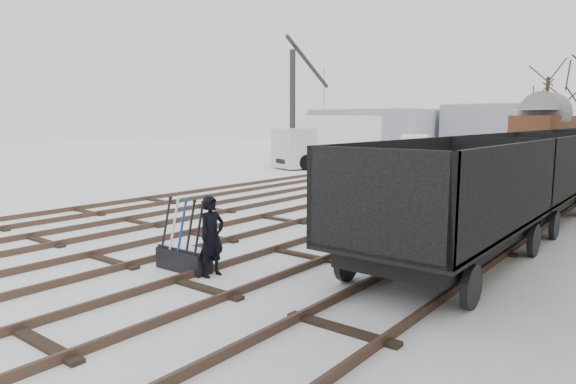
% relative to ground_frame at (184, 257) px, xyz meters
% --- Properties ---
extents(ground, '(120.00, 120.00, 0.00)m').
position_rel_ground_frame_xyz_m(ground, '(-1.75, -0.61, -0.28)').
color(ground, white).
rests_on(ground, ground).
extents(tracks, '(13.90, 52.00, 0.16)m').
position_rel_ground_frame_xyz_m(tracks, '(-1.75, 13.07, -0.21)').
color(tracks, black).
rests_on(tracks, ground).
extents(shed_left, '(10.00, 8.00, 4.10)m').
position_rel_ground_frame_xyz_m(shed_left, '(-14.75, 35.39, 1.76)').
color(shed_left, '#969CA9').
rests_on(shed_left, ground).
extents(shed_right, '(7.00, 6.00, 4.50)m').
position_rel_ground_frame_xyz_m(shed_right, '(-5.75, 39.39, 1.96)').
color(shed_right, '#969CA9').
rests_on(shed_right, ground).
extents(ground_frame, '(1.31, 0.44, 1.49)m').
position_rel_ground_frame_xyz_m(ground_frame, '(0.00, 0.00, 0.00)').
color(ground_frame, black).
rests_on(ground_frame, ground).
extents(worker, '(0.43, 0.62, 1.62)m').
position_rel_ground_frame_xyz_m(worker, '(0.75, 0.10, 0.53)').
color(worker, black).
rests_on(worker, ground).
extents(freight_wagon_a, '(2.62, 6.55, 2.67)m').
position_rel_ground_frame_xyz_m(freight_wagon_a, '(4.25, 3.57, 0.74)').
color(freight_wagon_a, black).
rests_on(freight_wagon_a, ground).
extents(freight_wagon_b, '(2.62, 6.55, 2.67)m').
position_rel_ground_frame_xyz_m(freight_wagon_b, '(4.25, 9.97, 0.74)').
color(freight_wagon_b, black).
rests_on(freight_wagon_b, ground).
extents(freight_wagon_c, '(2.62, 6.55, 2.67)m').
position_rel_ground_frame_xyz_m(freight_wagon_c, '(4.25, 16.37, 0.74)').
color(freight_wagon_c, black).
rests_on(freight_wagon_c, ground).
extents(box_van_wagon, '(3.19, 5.17, 3.72)m').
position_rel_ground_frame_xyz_m(box_van_wagon, '(0.98, 27.21, 1.88)').
color(box_van_wagon, black).
rests_on(box_van_wagon, ground).
extents(lorry, '(4.18, 7.81, 3.39)m').
position_rel_ground_frame_xyz_m(lorry, '(-10.72, 21.49, 1.46)').
color(lorry, black).
rests_on(lorry, ground).
extents(panel_van, '(3.59, 4.88, 1.97)m').
position_rel_ground_frame_xyz_m(panel_van, '(-8.74, 30.38, 0.74)').
color(panel_van, white).
rests_on(panel_van, ground).
extents(crane, '(2.12, 5.91, 10.08)m').
position_rel_ground_frame_xyz_m(crane, '(-18.75, 28.18, 2.37)').
color(crane, '#29292D').
rests_on(crane, ground).
extents(tree_far_left, '(0.30, 0.30, 6.64)m').
position_rel_ground_frame_xyz_m(tree_far_left, '(-1.79, 40.80, 3.04)').
color(tree_far_left, black).
rests_on(tree_far_left, ground).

